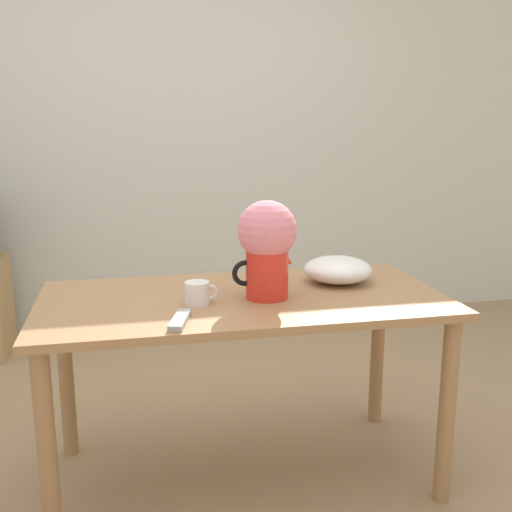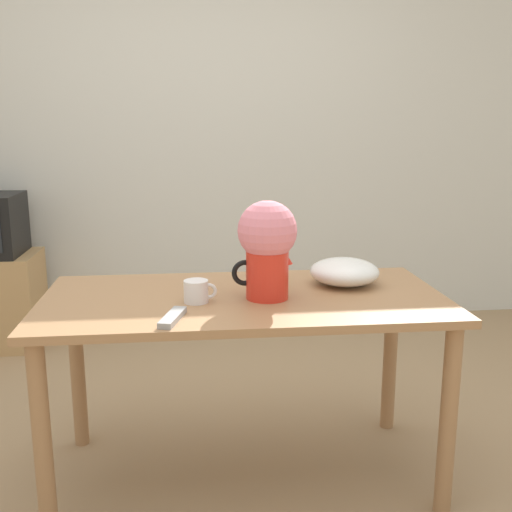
{
  "view_description": "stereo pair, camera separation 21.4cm",
  "coord_description": "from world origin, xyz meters",
  "views": [
    {
      "loc": [
        -0.29,
        -2.09,
        1.36
      ],
      "look_at": [
        0.15,
        -0.05,
        0.89
      ],
      "focal_mm": 42.0,
      "sensor_mm": 36.0,
      "label": 1
    },
    {
      "loc": [
        -0.07,
        -2.13,
        1.36
      ],
      "look_at": [
        0.15,
        -0.05,
        0.89
      ],
      "focal_mm": 42.0,
      "sensor_mm": 36.0,
      "label": 2
    }
  ],
  "objects": [
    {
      "name": "ground_plane",
      "position": [
        0.0,
        0.0,
        0.0
      ],
      "size": [
        12.0,
        12.0,
        0.0
      ],
      "primitive_type": "plane",
      "color": "#9E7F5B"
    },
    {
      "name": "wall_back",
      "position": [
        0.0,
        1.94,
        1.3
      ],
      "size": [
        8.0,
        0.05,
        2.6
      ],
      "color": "silver",
      "rests_on": "ground_plane"
    },
    {
      "name": "table",
      "position": [
        0.11,
        -0.01,
        0.63
      ],
      "size": [
        1.48,
        0.74,
        0.73
      ],
      "color": "#A3754C",
      "rests_on": "ground_plane"
    },
    {
      "name": "flower_vase",
      "position": [
        0.19,
        -0.05,
        0.94
      ],
      "size": [
        0.24,
        0.21,
        0.36
      ],
      "color": "red",
      "rests_on": "table"
    },
    {
      "name": "coffee_mug",
      "position": [
        -0.06,
        -0.07,
        0.77
      ],
      "size": [
        0.12,
        0.09,
        0.08
      ],
      "color": "white",
      "rests_on": "table"
    },
    {
      "name": "white_bowl",
      "position": [
        0.52,
        0.11,
        0.78
      ],
      "size": [
        0.27,
        0.27,
        0.1
      ],
      "color": "white",
      "rests_on": "table"
    },
    {
      "name": "remote_control",
      "position": [
        -0.14,
        -0.27,
        0.74
      ],
      "size": [
        0.09,
        0.19,
        0.02
      ],
      "color": "#999999",
      "rests_on": "table"
    }
  ]
}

